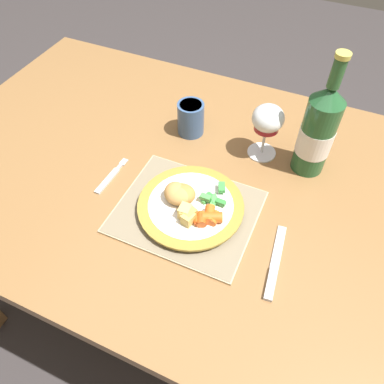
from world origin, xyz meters
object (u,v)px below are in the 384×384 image
Objects in this scene: bottle at (318,131)px; drinking_cup at (191,118)px; table_knife at (274,268)px; fork at (110,178)px; dining_table at (216,204)px; dinner_plate at (191,206)px; wine_glass at (268,121)px.

bottle reaches higher than drinking_cup.
bottle is (-0.01, 0.31, 0.11)m from table_knife.
drinking_cup is at bearing 65.66° from fork.
dinner_plate is at bearing -104.70° from dining_table.
dinner_plate is at bearing -2.41° from fork.
dining_table is at bearing -113.54° from wine_glass.
dinner_plate is at bearing -129.97° from bottle.
wine_glass reaches higher than dining_table.
dinner_plate is 1.88× the size of fork.
table_knife is 1.23× the size of wine_glass.
wine_glass is at bearing 66.46° from dining_table.
dinner_plate reaches higher than table_knife.
dinner_plate is 1.63× the size of wine_glass.
dining_table is 5.02× the size of bottle.
wine_glass is at bearing 111.53° from table_knife.
dining_table is at bearing 20.53° from fork.
wine_glass is (0.31, 0.24, 0.10)m from fork.
bottle is at bearing 50.03° from dinner_plate.
dining_table is at bearing 138.18° from table_knife.
dining_table is 0.30m from bottle.
drinking_cup reaches higher than table_knife.
fork is 0.87× the size of wine_glass.
table_knife is at bearing -16.90° from dinner_plate.
drinking_cup reaches higher than dining_table.
table_knife is 0.35m from wine_glass.
drinking_cup reaches higher than fork.
wine_glass is 1.63× the size of drinking_cup.
fork is at bearing -114.34° from drinking_cup.
dining_table is 8.60× the size of table_knife.
dinner_plate is 0.22m from table_knife.
table_knife is (0.21, -0.07, -0.01)m from dinner_plate.
bottle reaches higher than dining_table.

